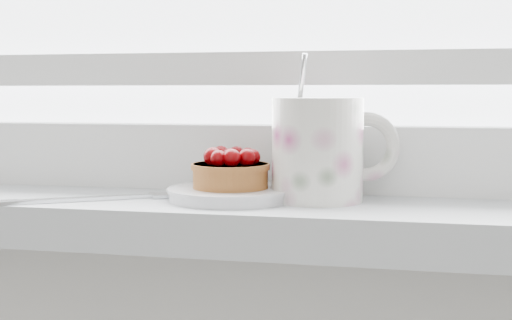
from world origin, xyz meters
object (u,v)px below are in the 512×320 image
(raspberry_tart, at_px, (230,170))
(fork, at_px, (110,198))
(saucer, at_px, (231,194))
(floral_mug, at_px, (321,147))

(raspberry_tart, height_order, fork, raspberry_tart)
(saucer, relative_size, raspberry_tart, 1.62)
(fork, bearing_deg, raspberry_tart, 11.26)
(saucer, height_order, raspberry_tart, raspberry_tart)
(saucer, xyz_separation_m, fork, (-0.12, -0.02, -0.00))
(raspberry_tart, xyz_separation_m, fork, (-0.12, -0.02, -0.03))
(raspberry_tart, relative_size, floral_mug, 0.54)
(fork, bearing_deg, floral_mug, 10.82)
(saucer, height_order, floral_mug, floral_mug)
(saucer, distance_m, fork, 0.12)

